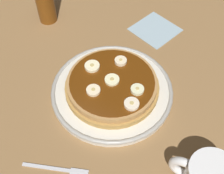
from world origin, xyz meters
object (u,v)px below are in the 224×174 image
(banana_slice_2, at_px, (92,66))
(fork, at_px, (59,169))
(banana_slice_0, at_px, (111,80))
(syrup_bottle, at_px, (45,0))
(banana_slice_5, at_px, (138,88))
(banana_slice_1, at_px, (93,90))
(banana_slice_3, at_px, (121,61))
(plate, at_px, (112,90))
(pancake_stack, at_px, (111,84))
(banana_slice_4, at_px, (132,104))
(napkin, at_px, (155,29))

(banana_slice_2, xyz_separation_m, fork, (-0.05, 0.22, -0.05))
(banana_slice_0, xyz_separation_m, syrup_bottle, (0.28, -0.15, 0.02))
(banana_slice_2, height_order, banana_slice_5, same)
(banana_slice_1, xyz_separation_m, banana_slice_2, (0.04, -0.06, 0.00))
(syrup_bottle, bearing_deg, banana_slice_5, 156.86)
(banana_slice_0, xyz_separation_m, banana_slice_3, (0.01, -0.06, 0.00))
(banana_slice_1, xyz_separation_m, fork, (-0.02, 0.17, -0.04))
(plate, distance_m, pancake_stack, 0.02)
(banana_slice_4, height_order, fork, banana_slice_4)
(banana_slice_4, bearing_deg, banana_slice_5, -83.95)
(banana_slice_3, bearing_deg, napkin, -94.59)
(banana_slice_0, distance_m, banana_slice_4, 0.08)
(plate, bearing_deg, banana_slice_3, -83.00)
(banana_slice_0, distance_m, banana_slice_1, 0.05)
(banana_slice_5, height_order, fork, banana_slice_5)
(banana_slice_5, bearing_deg, banana_slice_4, 96.05)
(banana_slice_3, bearing_deg, syrup_bottle, -18.63)
(pancake_stack, relative_size, banana_slice_4, 6.67)
(banana_slice_1, xyz_separation_m, banana_slice_4, (-0.09, -0.00, 0.00))
(banana_slice_0, relative_size, banana_slice_3, 1.16)
(banana_slice_0, distance_m, banana_slice_5, 0.06)
(banana_slice_0, relative_size, fork, 0.26)
(napkin, distance_m, fork, 0.46)
(banana_slice_1, bearing_deg, syrup_bottle, -36.91)
(banana_slice_4, bearing_deg, pancake_stack, -31.22)
(banana_slice_3, distance_m, banana_slice_4, 0.12)
(napkin, distance_m, syrup_bottle, 0.31)
(plate, relative_size, fork, 2.19)
(banana_slice_4, distance_m, banana_slice_5, 0.04)
(banana_slice_1, distance_m, banana_slice_2, 0.07)
(pancake_stack, bearing_deg, banana_slice_2, -12.30)
(banana_slice_5, relative_size, napkin, 0.26)
(banana_slice_0, distance_m, napkin, 0.25)
(napkin, xyz_separation_m, syrup_bottle, (0.29, 0.10, 0.06))
(banana_slice_2, xyz_separation_m, syrup_bottle, (0.22, -0.14, 0.02))
(banana_slice_3, xyz_separation_m, banana_slice_5, (-0.07, 0.05, -0.00))
(banana_slice_0, height_order, banana_slice_4, banana_slice_4)
(plate, height_order, fork, plate)
(banana_slice_4, bearing_deg, banana_slice_1, 3.24)
(pancake_stack, relative_size, fork, 1.67)
(napkin, bearing_deg, banana_slice_0, 87.80)
(napkin, bearing_deg, banana_slice_4, 101.24)
(banana_slice_2, bearing_deg, banana_slice_5, 175.22)
(pancake_stack, bearing_deg, fork, 89.00)
(banana_slice_2, height_order, banana_slice_4, same)
(pancake_stack, xyz_separation_m, banana_slice_1, (0.02, 0.05, 0.02))
(banana_slice_0, distance_m, fork, 0.21)
(napkin, bearing_deg, banana_slice_1, 84.07)
(banana_slice_5, xyz_separation_m, syrup_bottle, (0.34, -0.15, 0.02))
(pancake_stack, distance_m, napkin, 0.25)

